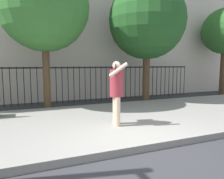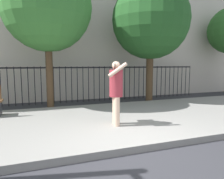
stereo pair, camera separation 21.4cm
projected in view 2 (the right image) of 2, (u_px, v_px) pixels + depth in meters
ground_plane at (143, 153)px, 4.13m from camera, size 60.00×60.00×0.00m
sidewalk at (107, 121)px, 6.17m from camera, size 28.00×4.40×0.15m
iron_fence at (80, 79)px, 9.51m from camera, size 12.03×0.04×1.60m
pedestrian_on_phone at (116, 88)px, 5.40m from camera, size 0.48×0.69×1.63m
street_tree_near at (47, 7)px, 7.52m from camera, size 3.16×3.16×5.30m
street_tree_mid at (151, 21)px, 8.92m from camera, size 3.25×3.25×5.15m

